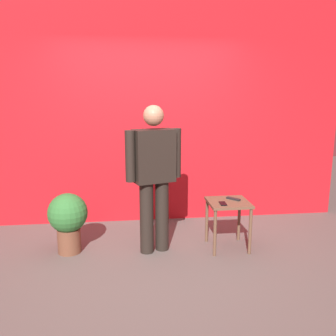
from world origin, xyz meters
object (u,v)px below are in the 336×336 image
Objects in this scene: standing_person at (154,172)px; potted_plant at (68,218)px; cell_phone at (223,204)px; side_table at (228,210)px; tv_remote at (233,199)px.

standing_person is 1.10m from potted_plant.
cell_phone is 1.74m from potted_plant.
side_table is 0.17m from cell_phone.
cell_phone is at bearing -134.52° from side_table.
side_table is 1.82m from potted_plant.
standing_person is 0.99m from tv_remote.
side_table is at bearing -2.95° from potted_plant.
standing_person is 9.73× the size of tv_remote.
potted_plant reaches higher than side_table.
side_table is at bearing -1.48° from standing_person.
standing_person reaches higher than potted_plant.
potted_plant is at bearing 175.76° from standing_person.
tv_remote is at bearing 37.19° from side_table.
standing_person is 2.93× the size of side_table.
standing_person is 2.41× the size of potted_plant.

